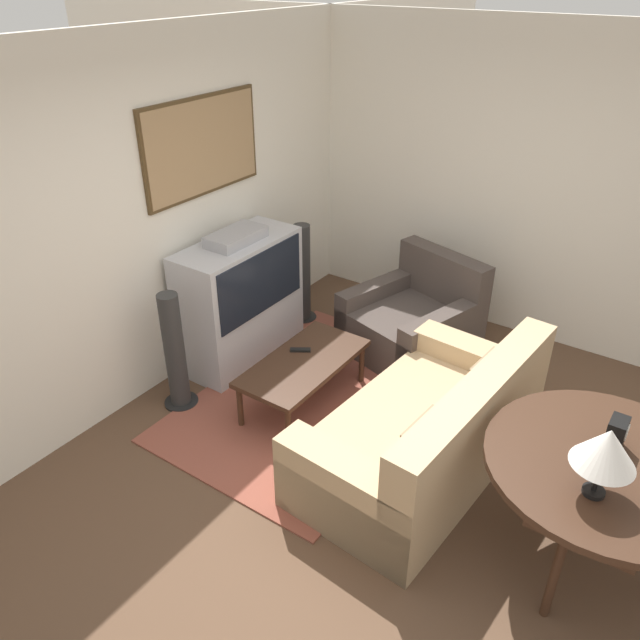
{
  "coord_description": "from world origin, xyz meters",
  "views": [
    {
      "loc": [
        -2.63,
        -1.39,
        3.05
      ],
      "look_at": [
        0.63,
        0.86,
        0.75
      ],
      "focal_mm": 35.0,
      "sensor_mm": 36.0,
      "label": 1
    }
  ],
  "objects_px": {
    "couch": "(428,433)",
    "console_table": "(607,472)",
    "armchair": "(413,322)",
    "speaker_tower_left": "(175,354)",
    "tv": "(241,299)",
    "coffee_table": "(304,365)",
    "speaker_tower_right": "(302,276)",
    "mantel_clock": "(616,434)",
    "table_lamp": "(606,448)"
  },
  "relations": [
    {
      "from": "table_lamp",
      "to": "speaker_tower_right",
      "type": "bearing_deg",
      "value": 60.89
    },
    {
      "from": "coffee_table",
      "to": "mantel_clock",
      "type": "distance_m",
      "value": 2.25
    },
    {
      "from": "armchair",
      "to": "speaker_tower_left",
      "type": "xyz_separation_m",
      "value": [
        -1.74,
        1.13,
        0.18
      ]
    },
    {
      "from": "couch",
      "to": "mantel_clock",
      "type": "xyz_separation_m",
      "value": [
        -0.08,
        -1.09,
        0.57
      ]
    },
    {
      "from": "coffee_table",
      "to": "speaker_tower_right",
      "type": "xyz_separation_m",
      "value": [
        1.09,
        0.8,
        0.1
      ]
    },
    {
      "from": "couch",
      "to": "speaker_tower_left",
      "type": "relative_size",
      "value": 1.98
    },
    {
      "from": "armchair",
      "to": "coffee_table",
      "type": "distance_m",
      "value": 1.24
    },
    {
      "from": "tv",
      "to": "armchair",
      "type": "xyz_separation_m",
      "value": [
        0.92,
        -1.18,
        -0.28
      ]
    },
    {
      "from": "tv",
      "to": "speaker_tower_left",
      "type": "relative_size",
      "value": 1.21
    },
    {
      "from": "armchair",
      "to": "speaker_tower_right",
      "type": "xyz_separation_m",
      "value": [
        -0.1,
        1.13,
        0.18
      ]
    },
    {
      "from": "console_table",
      "to": "table_lamp",
      "type": "height_order",
      "value": "table_lamp"
    },
    {
      "from": "armchair",
      "to": "table_lamp",
      "type": "height_order",
      "value": "table_lamp"
    },
    {
      "from": "speaker_tower_left",
      "to": "speaker_tower_right",
      "type": "relative_size",
      "value": 1.0
    },
    {
      "from": "tv",
      "to": "coffee_table",
      "type": "relative_size",
      "value": 1.07
    },
    {
      "from": "couch",
      "to": "console_table",
      "type": "xyz_separation_m",
      "value": [
        -0.21,
        -1.1,
        0.41
      ]
    },
    {
      "from": "coffee_table",
      "to": "console_table",
      "type": "xyz_separation_m",
      "value": [
        -0.31,
        -2.21,
        0.35
      ]
    },
    {
      "from": "console_table",
      "to": "speaker_tower_left",
      "type": "height_order",
      "value": "speaker_tower_left"
    },
    {
      "from": "tv",
      "to": "mantel_clock",
      "type": "bearing_deg",
      "value": -98.33
    },
    {
      "from": "console_table",
      "to": "tv",
      "type": "bearing_deg",
      "value": 79.34
    },
    {
      "from": "coffee_table",
      "to": "tv",
      "type": "bearing_deg",
      "value": 72.57
    },
    {
      "from": "mantel_clock",
      "to": "speaker_tower_right",
      "type": "xyz_separation_m",
      "value": [
        1.26,
        2.99,
        -0.41
      ]
    },
    {
      "from": "tv",
      "to": "table_lamp",
      "type": "distance_m",
      "value": 3.19
    },
    {
      "from": "couch",
      "to": "speaker_tower_left",
      "type": "xyz_separation_m",
      "value": [
        -0.45,
        1.9,
        0.16
      ]
    },
    {
      "from": "speaker_tower_left",
      "to": "tv",
      "type": "bearing_deg",
      "value": 3.34
    },
    {
      "from": "mantel_clock",
      "to": "speaker_tower_right",
      "type": "distance_m",
      "value": 3.27
    },
    {
      "from": "speaker_tower_left",
      "to": "armchair",
      "type": "bearing_deg",
      "value": -33.05
    },
    {
      "from": "speaker_tower_left",
      "to": "speaker_tower_right",
      "type": "xyz_separation_m",
      "value": [
        1.64,
        0.0,
        0.0
      ]
    },
    {
      "from": "coffee_table",
      "to": "console_table",
      "type": "height_order",
      "value": "console_table"
    },
    {
      "from": "speaker_tower_right",
      "to": "table_lamp",
      "type": "bearing_deg",
      "value": -119.11
    },
    {
      "from": "speaker_tower_left",
      "to": "speaker_tower_right",
      "type": "distance_m",
      "value": 1.64
    },
    {
      "from": "mantel_clock",
      "to": "tv",
      "type": "bearing_deg",
      "value": 81.67
    },
    {
      "from": "tv",
      "to": "console_table",
      "type": "relative_size",
      "value": 0.91
    },
    {
      "from": "speaker_tower_right",
      "to": "speaker_tower_left",
      "type": "bearing_deg",
      "value": 180.0
    },
    {
      "from": "armchair",
      "to": "speaker_tower_left",
      "type": "distance_m",
      "value": 2.09
    },
    {
      "from": "console_table",
      "to": "armchair",
      "type": "bearing_deg",
      "value": 51.4
    },
    {
      "from": "armchair",
      "to": "table_lamp",
      "type": "bearing_deg",
      "value": -27.72
    },
    {
      "from": "speaker_tower_left",
      "to": "speaker_tower_right",
      "type": "height_order",
      "value": "same"
    },
    {
      "from": "couch",
      "to": "table_lamp",
      "type": "distance_m",
      "value": 1.41
    },
    {
      "from": "console_table",
      "to": "speaker_tower_left",
      "type": "bearing_deg",
      "value": 94.64
    },
    {
      "from": "speaker_tower_left",
      "to": "coffee_table",
      "type": "bearing_deg",
      "value": -55.38
    },
    {
      "from": "speaker_tower_left",
      "to": "speaker_tower_right",
      "type": "bearing_deg",
      "value": 0.0
    },
    {
      "from": "couch",
      "to": "coffee_table",
      "type": "xyz_separation_m",
      "value": [
        0.1,
        1.1,
        0.07
      ]
    },
    {
      "from": "speaker_tower_left",
      "to": "mantel_clock",
      "type": "bearing_deg",
      "value": -82.86
    },
    {
      "from": "mantel_clock",
      "to": "couch",
      "type": "bearing_deg",
      "value": 86.02
    },
    {
      "from": "coffee_table",
      "to": "speaker_tower_right",
      "type": "relative_size",
      "value": 1.13
    },
    {
      "from": "table_lamp",
      "to": "speaker_tower_left",
      "type": "relative_size",
      "value": 0.41
    },
    {
      "from": "console_table",
      "to": "mantel_clock",
      "type": "height_order",
      "value": "mantel_clock"
    },
    {
      "from": "couch",
      "to": "coffee_table",
      "type": "distance_m",
      "value": 1.11
    },
    {
      "from": "tv",
      "to": "armchair",
      "type": "height_order",
      "value": "tv"
    },
    {
      "from": "console_table",
      "to": "table_lamp",
      "type": "xyz_separation_m",
      "value": [
        -0.27,
        0.02,
        0.35
      ]
    }
  ]
}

